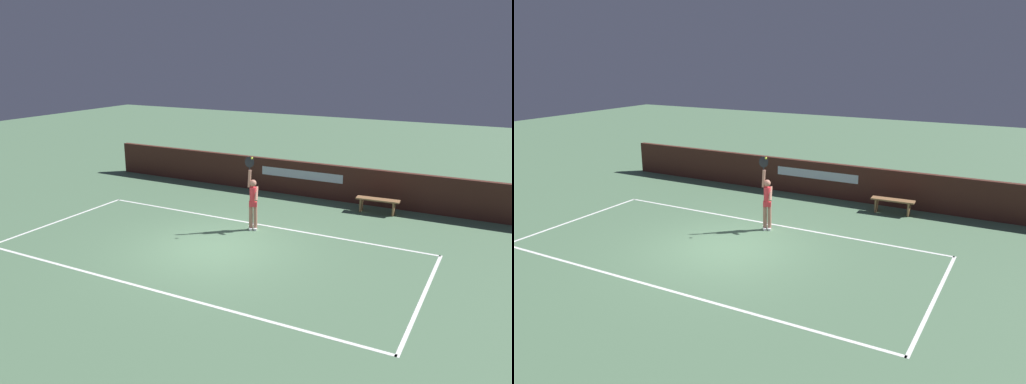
# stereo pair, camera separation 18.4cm
# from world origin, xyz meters

# --- Properties ---
(ground_plane) EXTENTS (60.00, 60.00, 0.00)m
(ground_plane) POSITION_xyz_m (0.00, 0.00, 0.00)
(ground_plane) COLOR #507353
(court_lines) EXTENTS (11.66, 5.35, 0.00)m
(court_lines) POSITION_xyz_m (0.00, -0.24, 0.00)
(court_lines) COLOR white
(court_lines) RESTS_ON ground
(back_wall) EXTENTS (17.47, 0.21, 1.33)m
(back_wall) POSITION_xyz_m (0.00, 6.18, 0.67)
(back_wall) COLOR #47221A
(back_wall) RESTS_ON ground
(tennis_player) EXTENTS (0.49, 0.41, 2.34)m
(tennis_player) POSITION_xyz_m (0.25, 1.85, 0.96)
(tennis_player) COLOR #A96E5A
(tennis_player) RESTS_ON ground
(tennis_ball) EXTENTS (0.07, 0.07, 0.07)m
(tennis_ball) POSITION_xyz_m (0.35, 1.61, 2.34)
(tennis_ball) COLOR #CFE139
(courtside_bench_near) EXTENTS (1.48, 0.43, 0.51)m
(courtside_bench_near) POSITION_xyz_m (3.26, 5.33, 0.39)
(courtside_bench_near) COLOR olive
(courtside_bench_near) RESTS_ON ground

